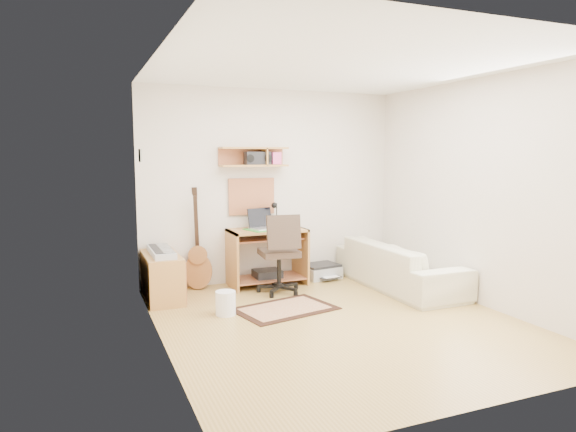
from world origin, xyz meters
name	(u,v)px	position (x,y,z in m)	size (l,w,h in m)	color
floor	(339,322)	(0.00, 0.00, -0.01)	(3.60, 4.00, 0.01)	tan
ceiling	(343,65)	(0.00, 0.00, 2.60)	(3.60, 4.00, 0.01)	white
back_wall	(272,186)	(0.00, 2.00, 1.30)	(3.60, 0.01, 2.60)	beige
left_wall	(159,204)	(-1.80, 0.00, 1.30)	(0.01, 4.00, 2.60)	beige
right_wall	(481,192)	(1.80, 0.00, 1.30)	(0.01, 4.00, 2.60)	beige
wall_shelf	(254,157)	(-0.30, 1.88, 1.70)	(0.90, 0.25, 0.26)	#BC8342
cork_board	(252,196)	(-0.30, 1.98, 1.17)	(0.64, 0.03, 0.49)	tan
wall_photo	(140,156)	(-1.79, 1.50, 1.72)	(0.02, 0.20, 0.15)	#4C8CBF
desk	(267,257)	(-0.17, 1.73, 0.38)	(1.00, 0.55, 0.75)	#BC8342
laptop	(265,219)	(-0.21, 1.71, 0.89)	(0.36, 0.36, 0.28)	silver
speaker	(296,222)	(0.23, 1.68, 0.84)	(0.08, 0.08, 0.17)	black
desk_lamp	(277,215)	(0.02, 1.87, 0.92)	(0.11, 0.11, 0.34)	black
pencil_cup	(286,223)	(0.13, 1.83, 0.80)	(0.07, 0.07, 0.11)	#3850A8
boombox	(257,158)	(-0.25, 1.87, 1.68)	(0.34, 0.15, 0.17)	black
rug	(285,309)	(-0.37, 0.61, 0.01)	(1.08, 0.72, 0.01)	#CDB78A
task_chair	(279,253)	(-0.17, 1.29, 0.51)	(0.52, 0.52, 1.02)	#35281F
cabinet	(162,277)	(-1.58, 1.55, 0.28)	(0.40, 0.90, 0.55)	#BC8342
music_keyboard	(161,251)	(-1.58, 1.55, 0.58)	(0.24, 0.78, 0.07)	#B2B5BA
guitar	(198,238)	(-1.07, 1.86, 0.66)	(0.35, 0.22, 1.32)	#9A5F2F
waste_basket	(226,303)	(-1.04, 0.67, 0.13)	(0.22, 0.22, 0.26)	white
printer	(321,272)	(0.66, 1.79, 0.08)	(0.49, 0.38, 0.19)	#A5A8AA
sofa	(399,257)	(1.38, 0.95, 0.40)	(2.02, 0.59, 0.79)	beige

